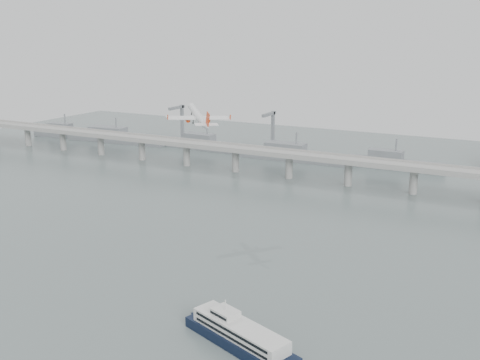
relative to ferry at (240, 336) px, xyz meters
The scene contains 5 objects.
ground 70.42m from the ferry, 138.74° to the left, with size 900.00×900.00×0.00m, color #576464.
bridge 252.54m from the ferry, 102.36° to the left, with size 800.00×22.00×23.90m.
distant_fleet 374.61m from the ferry, 123.76° to the left, with size 453.00×60.90×40.00m.
ferry is the anchor object (origin of this frame).
airliner 158.32m from the ferry, 127.45° to the left, with size 35.30×33.89×13.52m.
Camera 1 is at (141.74, -216.79, 116.69)m, focal length 42.00 mm.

